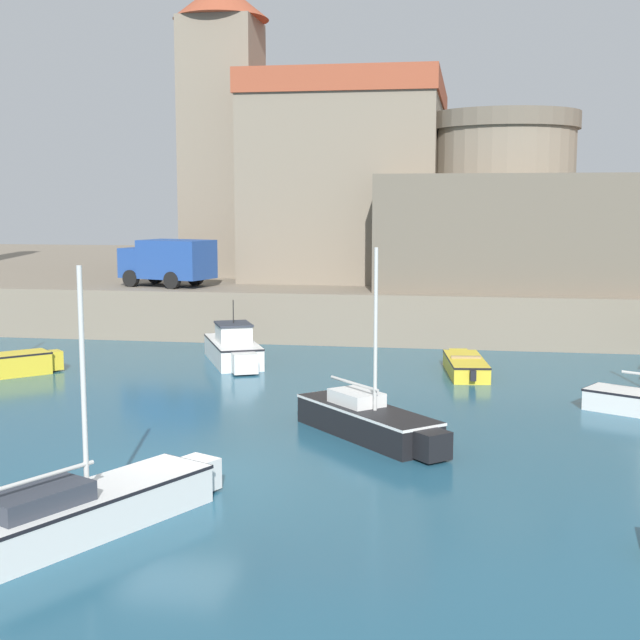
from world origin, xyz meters
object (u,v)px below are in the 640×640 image
at_px(motorboat_white_3, 234,348).
at_px(church, 333,171).
at_px(truck_on_quay, 168,261).
at_px(dinghy_yellow_4, 465,365).
at_px(fortress, 503,219).
at_px(sailboat_black_0, 369,420).
at_px(sailboat_white_6, 71,513).

xyz_separation_m(motorboat_white_3, church, (1.53, 15.56, 7.34)).
bearing_deg(truck_on_quay, dinghy_yellow_4, -28.91).
relative_size(motorboat_white_3, truck_on_quay, 1.12).
distance_m(church, fortress, 10.29).
distance_m(dinghy_yellow_4, fortress, 13.14).
bearing_deg(sailboat_black_0, sailboat_white_6, -120.09).
relative_size(motorboat_white_3, dinghy_yellow_4, 1.15).
bearing_deg(sailboat_black_0, fortress, 79.18).
distance_m(sailboat_white_6, church, 34.57).
height_order(sailboat_black_0, truck_on_quay, sailboat_black_0).
bearing_deg(church, motorboat_white_3, -95.61).
height_order(fortress, truck_on_quay, fortress).
distance_m(fortress, truck_on_quay, 16.31).
relative_size(sailboat_white_6, truck_on_quay, 1.44).
xyz_separation_m(dinghy_yellow_4, church, (-7.42, 16.25, 7.59)).
relative_size(motorboat_white_3, fortress, 0.46).
relative_size(dinghy_yellow_4, truck_on_quay, 0.98).
bearing_deg(sailboat_black_0, church, 100.88).
xyz_separation_m(church, fortress, (9.03, -4.24, -2.51)).
bearing_deg(church, sailboat_white_6, -89.58).
xyz_separation_m(sailboat_white_6, fortress, (8.78, 29.51, 4.93)).
height_order(sailboat_white_6, fortress, fortress).
xyz_separation_m(motorboat_white_3, fortress, (10.56, 11.31, 4.83)).
height_order(sailboat_black_0, dinghy_yellow_4, sailboat_black_0).
relative_size(sailboat_black_0, sailboat_white_6, 0.75).
xyz_separation_m(motorboat_white_3, sailboat_white_6, (1.77, -18.20, -0.10)).
bearing_deg(motorboat_white_3, sailboat_white_6, -84.44).
xyz_separation_m(sailboat_black_0, church, (-4.93, 25.66, 7.44)).
bearing_deg(motorboat_white_3, truck_on_quay, 125.74).
xyz_separation_m(sailboat_black_0, sailboat_white_6, (-4.69, -8.09, -0.01)).
distance_m(sailboat_black_0, truck_on_quay, 20.88).
height_order(church, truck_on_quay, church).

